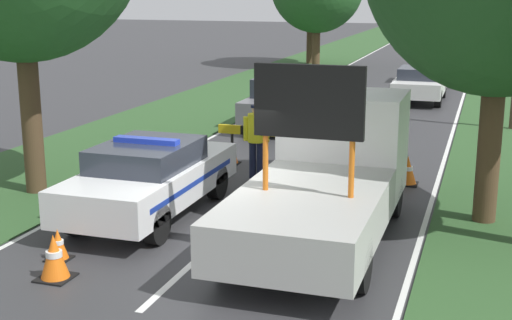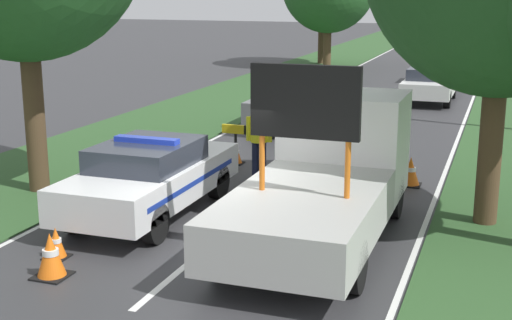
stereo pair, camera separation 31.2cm
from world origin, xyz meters
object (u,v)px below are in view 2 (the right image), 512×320
object	(u,v)px
police_car	(151,176)
work_truck	(327,175)
traffic_cone_behind_barrier	(51,255)
queued_car_hatch_blue	(457,53)
road_barrier	(290,136)
queued_car_sedan_black	(444,65)
pedestrian_civilian	(296,136)
queued_car_suv_grey	(292,102)
traffic_cone_near_police	(236,153)
traffic_cone_centre_front	(411,171)
traffic_cone_near_truck	(56,243)
traffic_cone_lane_edge	(343,171)
police_officer	(259,135)
queued_car_van_white	(430,84)

from	to	relation	value
police_car	work_truck	world-z (taller)	work_truck
traffic_cone_behind_barrier	queued_car_hatch_blue	distance (m)	32.79
road_barrier	queued_car_sedan_black	size ratio (longest dim) A/B	0.83
pedestrian_civilian	queued_car_suv_grey	xyz separation A→B (m)	(-1.87, 5.89, -0.16)
police_car	traffic_cone_near_police	world-z (taller)	police_car
road_barrier	pedestrian_civilian	bearing A→B (deg)	-61.48
traffic_cone_centre_front	queued_car_hatch_blue	distance (m)	25.44
road_barrier	traffic_cone_near_truck	world-z (taller)	road_barrier
work_truck	road_barrier	world-z (taller)	work_truck
pedestrian_civilian	traffic_cone_near_police	bearing A→B (deg)	140.42
road_barrier	queued_car_hatch_blue	xyz separation A→B (m)	(2.07, 25.16, -0.07)
queued_car_hatch_blue	work_truck	bearing A→B (deg)	89.73
work_truck	traffic_cone_near_truck	distance (m)	4.80
traffic_cone_behind_barrier	queued_car_hatch_blue	bearing A→B (deg)	83.61
road_barrier	queued_car_suv_grey	bearing A→B (deg)	100.85
pedestrian_civilian	traffic_cone_near_truck	size ratio (longest dim) A/B	3.17
traffic_cone_near_police	queued_car_hatch_blue	xyz separation A→B (m)	(3.60, 24.82, 0.57)
police_car	traffic_cone_centre_front	distance (m)	5.95
police_car	traffic_cone_lane_edge	distance (m)	4.77
traffic_cone_behind_barrier	queued_car_sedan_black	size ratio (longest dim) A/B	0.17
queued_car_hatch_blue	road_barrier	bearing A→B (deg)	85.30
traffic_cone_behind_barrier	queued_car_sedan_black	distance (m)	25.98
work_truck	queued_car_suv_grey	distance (m)	10.14
work_truck	traffic_cone_centre_front	distance (m)	4.03
traffic_cone_centre_front	traffic_cone_near_police	bearing A→B (deg)	172.40
pedestrian_civilian	police_officer	bearing A→B (deg)	-172.02
traffic_cone_near_truck	queued_car_suv_grey	xyz separation A→B (m)	(0.41, 12.16, 0.56)
police_car	queued_car_van_white	size ratio (longest dim) A/B	1.16
traffic_cone_centre_front	traffic_cone_near_truck	bearing A→B (deg)	-127.23
work_truck	traffic_cone_near_police	bearing A→B (deg)	-55.39
police_car	traffic_cone_behind_barrier	xyz separation A→B (m)	(-0.01, -3.31, -0.43)
queued_car_sedan_black	traffic_cone_centre_front	bearing A→B (deg)	92.96
traffic_cone_near_police	traffic_cone_near_truck	distance (m)	7.08
traffic_cone_centre_front	traffic_cone_near_truck	size ratio (longest dim) A/B	1.24
work_truck	traffic_cone_near_police	distance (m)	5.68
pedestrian_civilian	traffic_cone_near_truck	xyz separation A→B (m)	(-2.28, -6.28, -0.72)
traffic_cone_lane_edge	queued_car_van_white	size ratio (longest dim) A/B	0.12
work_truck	road_barrier	xyz separation A→B (m)	(-1.93, 4.08, -0.22)
traffic_cone_behind_barrier	queued_car_van_white	world-z (taller)	queued_car_van_white
queued_car_van_white	road_barrier	bearing A→B (deg)	80.75
traffic_cone_near_police	work_truck	bearing A→B (deg)	-51.95
road_barrier	traffic_cone_behind_barrier	size ratio (longest dim) A/B	4.88
traffic_cone_centre_front	queued_car_van_white	bearing A→B (deg)	94.31
traffic_cone_centre_front	queued_car_van_white	world-z (taller)	queued_car_van_white
pedestrian_civilian	police_car	bearing A→B (deg)	-133.41
police_car	traffic_cone_behind_barrier	size ratio (longest dim) A/B	6.67
road_barrier	traffic_cone_centre_front	world-z (taller)	road_barrier
traffic_cone_centre_front	queued_car_suv_grey	size ratio (longest dim) A/B	0.16
road_barrier	traffic_cone_centre_front	xyz separation A→B (m)	(2.93, -0.26, -0.57)
traffic_cone_centre_front	traffic_cone_behind_barrier	distance (m)	8.47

